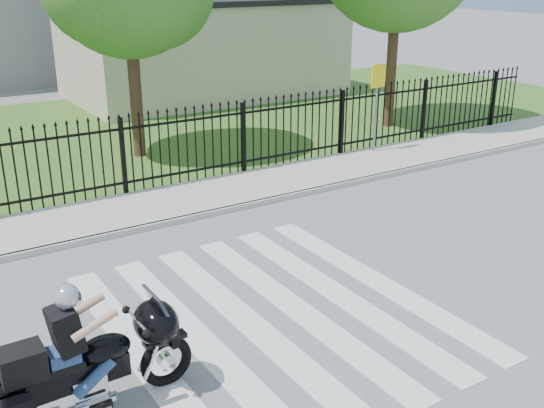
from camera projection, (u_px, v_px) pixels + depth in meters
ground at (272, 314)px, 9.32m from camera, size 120.00×120.00×0.00m
crosswalk at (272, 314)px, 9.32m from camera, size 5.00×5.50×0.01m
sidewalk at (143, 209)px, 13.26m from camera, size 40.00×2.00×0.12m
curb at (163, 224)px, 12.47m from camera, size 40.00×0.12×0.12m
grass_strip at (55, 139)px, 18.81m from camera, size 40.00×12.00×0.02m
iron_fence at (123, 158)px, 13.75m from camera, size 26.00×0.04×1.80m
building_low at (203, 50)px, 24.89m from camera, size 10.00×6.00×3.50m
building_low_roof at (202, 1)px, 24.24m from camera, size 10.20×6.20×0.20m
motorcycle_rider at (80, 361)px, 7.02m from camera, size 2.56×0.76×1.69m
traffic_sign at (377, 90)px, 16.68m from camera, size 0.51×0.10×2.32m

